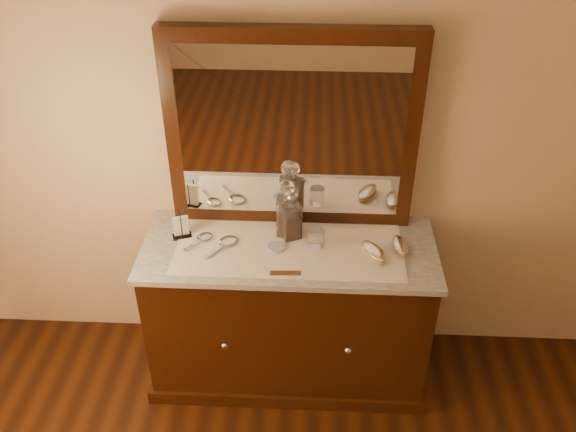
% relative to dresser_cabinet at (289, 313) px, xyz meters
% --- Properties ---
extents(dresser_cabinet, '(1.40, 0.55, 0.82)m').
position_rel_dresser_cabinet_xyz_m(dresser_cabinet, '(0.00, 0.00, 0.00)').
color(dresser_cabinet, black).
rests_on(dresser_cabinet, floor).
extents(dresser_plinth, '(1.46, 0.59, 0.08)m').
position_rel_dresser_cabinet_xyz_m(dresser_plinth, '(0.00, 0.00, -0.37)').
color(dresser_plinth, black).
rests_on(dresser_plinth, floor).
extents(knob_left, '(0.04, 0.04, 0.04)m').
position_rel_dresser_cabinet_xyz_m(knob_left, '(-0.30, -0.28, 0.04)').
color(knob_left, silver).
rests_on(knob_left, dresser_cabinet).
extents(knob_right, '(0.04, 0.04, 0.04)m').
position_rel_dresser_cabinet_xyz_m(knob_right, '(0.30, -0.28, 0.04)').
color(knob_right, silver).
rests_on(knob_right, dresser_cabinet).
extents(marble_top, '(1.44, 0.59, 0.03)m').
position_rel_dresser_cabinet_xyz_m(marble_top, '(0.00, 0.00, 0.42)').
color(marble_top, silver).
rests_on(marble_top, dresser_cabinet).
extents(mirror_frame, '(1.20, 0.08, 1.00)m').
position_rel_dresser_cabinet_xyz_m(mirror_frame, '(0.00, 0.25, 0.94)').
color(mirror_frame, black).
rests_on(mirror_frame, marble_top).
extents(mirror_glass, '(1.06, 0.01, 0.86)m').
position_rel_dresser_cabinet_xyz_m(mirror_glass, '(0.00, 0.21, 0.94)').
color(mirror_glass, white).
rests_on(mirror_glass, marble_top).
extents(lace_runner, '(1.10, 0.45, 0.00)m').
position_rel_dresser_cabinet_xyz_m(lace_runner, '(0.00, -0.02, 0.44)').
color(lace_runner, silver).
rests_on(lace_runner, marble_top).
extents(pin_dish, '(0.11, 0.11, 0.01)m').
position_rel_dresser_cabinet_xyz_m(pin_dish, '(-0.06, -0.02, 0.45)').
color(pin_dish, white).
rests_on(pin_dish, lace_runner).
extents(comb, '(0.14, 0.03, 0.01)m').
position_rel_dresser_cabinet_xyz_m(comb, '(-0.01, -0.21, 0.45)').
color(comb, brown).
rests_on(comb, lace_runner).
extents(napkin_rack, '(0.11, 0.08, 0.14)m').
position_rel_dresser_cabinet_xyz_m(napkin_rack, '(-0.54, 0.06, 0.50)').
color(napkin_rack, black).
rests_on(napkin_rack, marble_top).
extents(decanter_left, '(0.10, 0.10, 0.31)m').
position_rel_dresser_cabinet_xyz_m(decanter_left, '(-0.02, 0.11, 0.56)').
color(decanter_left, '#8E3614').
rests_on(decanter_left, lace_runner).
extents(decanter_right, '(0.11, 0.11, 0.28)m').
position_rel_dresser_cabinet_xyz_m(decanter_right, '(0.00, 0.08, 0.55)').
color(decanter_right, '#8E3614').
rests_on(decanter_right, lace_runner).
extents(brush_near, '(0.15, 0.19, 0.05)m').
position_rel_dresser_cabinet_xyz_m(brush_near, '(0.41, -0.06, 0.47)').
color(brush_near, tan).
rests_on(brush_near, lace_runner).
extents(brush_far, '(0.09, 0.16, 0.04)m').
position_rel_dresser_cabinet_xyz_m(brush_far, '(0.54, -0.00, 0.47)').
color(brush_far, tan).
rests_on(brush_far, lace_runner).
extents(hand_mirror_outer, '(0.14, 0.18, 0.02)m').
position_rel_dresser_cabinet_xyz_m(hand_mirror_outer, '(-0.43, 0.03, 0.45)').
color(hand_mirror_outer, silver).
rests_on(hand_mirror_outer, lace_runner).
extents(hand_mirror_inner, '(0.17, 0.21, 0.02)m').
position_rel_dresser_cabinet_xyz_m(hand_mirror_inner, '(-0.31, -0.00, 0.45)').
color(hand_mirror_inner, silver).
rests_on(hand_mirror_inner, lace_runner).
extents(tumblers, '(0.08, 0.08, 0.09)m').
position_rel_dresser_cabinet_xyz_m(tumblers, '(0.13, 0.01, 0.49)').
color(tumblers, white).
rests_on(tumblers, lace_runner).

